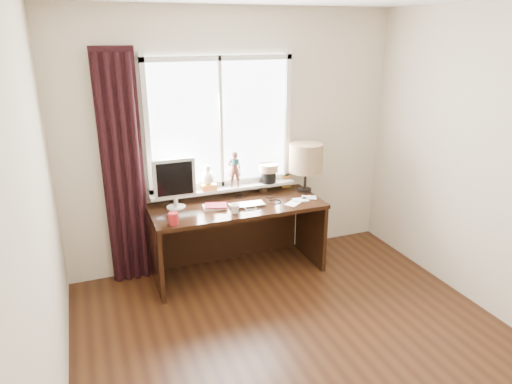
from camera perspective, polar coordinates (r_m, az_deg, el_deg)
name	(u,v)px	position (r m, az deg, el deg)	size (l,w,h in m)	color
floor	(324,372)	(3.64, 8.45, -21.38)	(3.50, 4.00, 0.00)	black
wall_back	(234,141)	(4.71, -2.75, 6.38)	(3.50, 2.60, 0.00)	beige
wall_left	(34,253)	(2.60, -26.04, -6.91)	(4.00, 2.60, 0.00)	beige
laptop	(247,205)	(4.45, -1.11, -1.62)	(0.34, 0.22, 0.03)	silver
mug	(235,209)	(4.28, -2.63, -2.07)	(0.09, 0.09, 0.09)	white
red_cup	(173,219)	(4.09, -10.28, -3.29)	(0.08, 0.08, 0.11)	#A8191D
window	(222,143)	(4.62, -4.32, 6.13)	(1.52, 0.21, 1.40)	white
curtain	(123,173)	(4.45, -16.27, 2.35)	(0.38, 0.09, 2.25)	black
desk	(235,223)	(4.68, -2.68, -3.95)	(1.70, 0.70, 0.75)	black
monitor	(175,181)	(4.39, -10.15, 1.40)	(0.40, 0.18, 0.49)	beige
notebook_stack	(215,206)	(4.42, -5.14, -1.81)	(0.25, 0.20, 0.03)	beige
brush_holder	(263,186)	(4.85, 0.91, 0.78)	(0.09, 0.09, 0.25)	black
icon_frame	(287,182)	(4.98, 3.84, 1.29)	(0.10, 0.03, 0.13)	gold
table_lamp	(306,158)	(4.79, 6.26, 4.21)	(0.35, 0.35, 0.52)	black
loose_papers	(301,200)	(4.63, 5.63, -1.01)	(0.42, 0.27, 0.00)	white
desk_cables	(264,199)	(4.64, 1.00, -0.84)	(0.43, 0.42, 0.01)	black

